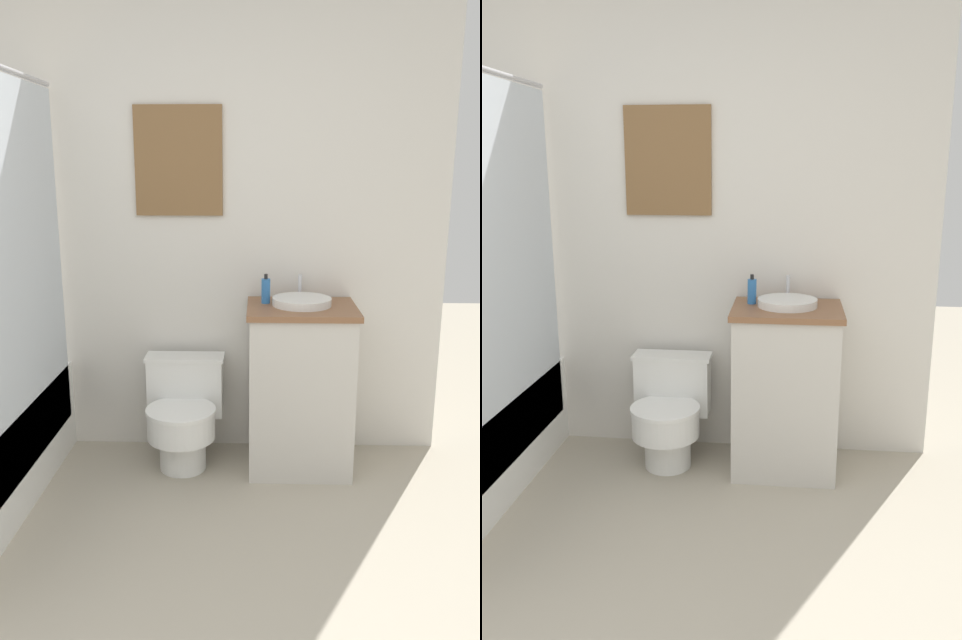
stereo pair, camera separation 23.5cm
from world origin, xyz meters
TOP-DOWN VIEW (x-y plane):
  - wall_back at (0.00, 2.18)m, footprint 3.18×0.07m
  - toilet at (0.19, 1.91)m, footprint 0.43×0.49m
  - vanity at (0.81, 1.91)m, footprint 0.56×0.47m
  - sink at (0.81, 1.93)m, footprint 0.30×0.34m
  - soap_bottle at (0.62, 1.98)m, footprint 0.05×0.05m

SIDE VIEW (x-z plane):
  - toilet at x=0.19m, z-range 0.00..0.58m
  - vanity at x=0.81m, z-range 0.00..0.88m
  - sink at x=0.81m, z-range 0.84..0.97m
  - soap_bottle at x=0.62m, z-range 0.87..1.02m
  - wall_back at x=0.00m, z-range 0.01..2.51m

